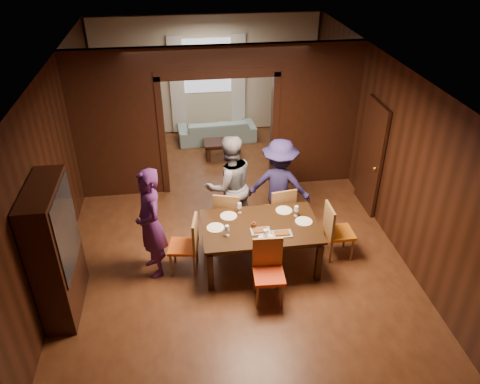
{
  "coord_description": "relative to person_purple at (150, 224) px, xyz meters",
  "views": [
    {
      "loc": [
        -0.73,
        -6.77,
        4.98
      ],
      "look_at": [
        0.14,
        -0.4,
        1.05
      ],
      "focal_mm": 35.0,
      "sensor_mm": 36.0,
      "label": 1
    }
  ],
  "objects": [
    {
      "name": "floor",
      "position": [
        1.29,
        0.89,
        -0.91
      ],
      "size": [
        9.0,
        9.0,
        0.0
      ],
      "primitive_type": "plane",
      "color": "#4B2615",
      "rests_on": "ground"
    },
    {
      "name": "ceiling",
      "position": [
        1.29,
        0.89,
        1.99
      ],
      "size": [
        5.5,
        9.0,
        0.02
      ],
      "primitive_type": "cube",
      "color": "silver",
      "rests_on": "room_walls"
    },
    {
      "name": "room_walls",
      "position": [
        1.29,
        2.78,
        0.6
      ],
      "size": [
        5.52,
        9.01,
        2.9
      ],
      "color": "black",
      "rests_on": "floor"
    },
    {
      "name": "person_purple",
      "position": [
        0.0,
        0.0,
        0.0
      ],
      "size": [
        0.63,
        0.77,
        1.81
      ],
      "primitive_type": "imported",
      "rotation": [
        0.0,
        0.0,
        -1.23
      ],
      "color": "#491C54",
      "rests_on": "floor"
    },
    {
      "name": "person_grey",
      "position": [
        1.31,
        0.94,
        0.01
      ],
      "size": [
        1.05,
        0.91,
        1.83
      ],
      "primitive_type": "imported",
      "rotation": [
        0.0,
        0.0,
        3.42
      ],
      "color": "slate",
      "rests_on": "floor"
    },
    {
      "name": "person_navy",
      "position": [
        2.18,
        0.95,
        -0.05
      ],
      "size": [
        1.25,
        0.97,
        1.7
      ],
      "primitive_type": "imported",
      "rotation": [
        0.0,
        0.0,
        2.8
      ],
      "color": "#211C48",
      "rests_on": "floor"
    },
    {
      "name": "sofa",
      "position": [
        1.43,
        4.74,
        -0.63
      ],
      "size": [
        1.92,
        0.84,
        0.55
      ],
      "primitive_type": "imported",
      "rotation": [
        0.0,
        0.0,
        3.2
      ],
      "color": "#8BB4B6",
      "rests_on": "floor"
    },
    {
      "name": "serving_bowl",
      "position": [
        1.82,
        0.01,
        -0.11
      ],
      "size": [
        0.29,
        0.29,
        0.07
      ],
      "primitive_type": "imported",
      "color": "black",
      "rests_on": "dining_table"
    },
    {
      "name": "dining_table",
      "position": [
        1.67,
        -0.07,
        -0.53
      ],
      "size": [
        1.82,
        1.13,
        0.76
      ],
      "primitive_type": "cube",
      "color": "black",
      "rests_on": "floor"
    },
    {
      "name": "coffee_table",
      "position": [
        1.46,
        3.8,
        -0.71
      ],
      "size": [
        0.8,
        0.5,
        0.4
      ],
      "primitive_type": "cube",
      "color": "black",
      "rests_on": "floor"
    },
    {
      "name": "chair_left",
      "position": [
        0.46,
        -0.04,
        -0.42
      ],
      "size": [
        0.51,
        0.51,
        0.97
      ],
      "primitive_type": null,
      "rotation": [
        0.0,
        0.0,
        -1.74
      ],
      "color": "#CE4F13",
      "rests_on": "floor"
    },
    {
      "name": "chair_right",
      "position": [
        2.99,
        -0.02,
        -0.42
      ],
      "size": [
        0.45,
        0.45,
        0.97
      ],
      "primitive_type": null,
      "rotation": [
        0.0,
        0.0,
        1.58
      ],
      "color": "orange",
      "rests_on": "floor"
    },
    {
      "name": "chair_far_l",
      "position": [
        1.26,
        0.72,
        -0.42
      ],
      "size": [
        0.54,
        0.54,
        0.97
      ],
      "primitive_type": null,
      "rotation": [
        0.0,
        0.0,
        2.86
      ],
      "color": "#C06512",
      "rests_on": "floor"
    },
    {
      "name": "chair_far_r",
      "position": [
        2.15,
        0.74,
        -0.42
      ],
      "size": [
        0.5,
        0.5,
        0.97
      ],
      "primitive_type": null,
      "rotation": [
        0.0,
        0.0,
        3.29
      ],
      "color": "#C77912",
      "rests_on": "floor"
    },
    {
      "name": "chair_near",
      "position": [
        1.66,
        -0.88,
        -0.42
      ],
      "size": [
        0.46,
        0.46,
        0.97
      ],
      "primitive_type": null,
      "rotation": [
        0.0,
        0.0,
        -0.05
      ],
      "color": "red",
      "rests_on": "floor"
    },
    {
      "name": "hutch",
      "position": [
        -1.24,
        -0.61,
        0.09
      ],
      "size": [
        0.4,
        1.2,
        2.0
      ],
      "primitive_type": "cube",
      "color": "black",
      "rests_on": "floor"
    },
    {
      "name": "door_right",
      "position": [
        3.99,
        1.39,
        0.14
      ],
      "size": [
        0.06,
        0.9,
        2.1
      ],
      "primitive_type": "cube",
      "color": "black",
      "rests_on": "floor"
    },
    {
      "name": "window_far",
      "position": [
        1.29,
        5.33,
        0.79
      ],
      "size": [
        1.2,
        0.03,
        1.3
      ],
      "primitive_type": "cube",
      "color": "silver",
      "rests_on": "back_wall"
    },
    {
      "name": "curtain_left",
      "position": [
        0.54,
        5.29,
        0.34
      ],
      "size": [
        0.35,
        0.06,
        2.4
      ],
      "primitive_type": "cube",
      "color": "white",
      "rests_on": "back_wall"
    },
    {
      "name": "curtain_right",
      "position": [
        2.04,
        5.29,
        0.34
      ],
      "size": [
        0.35,
        0.06,
        2.4
      ],
      "primitive_type": "cube",
      "color": "white",
      "rests_on": "back_wall"
    },
    {
      "name": "plate_left",
      "position": [
        0.98,
        -0.04,
        -0.14
      ],
      "size": [
        0.27,
        0.27,
        0.01
      ],
      "primitive_type": "cylinder",
      "color": "white",
      "rests_on": "dining_table"
    },
    {
      "name": "plate_far_l",
      "position": [
        1.21,
        0.25,
        -0.14
      ],
      "size": [
        0.27,
        0.27,
        0.01
      ],
      "primitive_type": "cylinder",
      "color": "silver",
      "rests_on": "dining_table"
    },
    {
      "name": "plate_far_r",
      "position": [
        2.12,
        0.29,
        -0.14
      ],
      "size": [
        0.27,
        0.27,
        0.01
      ],
      "primitive_type": "cylinder",
      "color": "silver",
      "rests_on": "dining_table"
    },
    {
      "name": "plate_right",
      "position": [
        2.36,
        -0.06,
        -0.14
      ],
      "size": [
        0.27,
        0.27,
        0.01
      ],
      "primitive_type": "cylinder",
      "color": "silver",
      "rests_on": "dining_table"
    },
    {
      "name": "plate_near",
      "position": [
        1.71,
        -0.42,
        -0.14
      ],
      "size": [
        0.27,
        0.27,
        0.01
      ],
      "primitive_type": "cylinder",
      "color": "silver",
      "rests_on": "dining_table"
    },
    {
      "name": "platter_a",
      "position": [
        1.65,
        -0.23,
        -0.13
      ],
      "size": [
        0.3,
        0.2,
        0.04
      ],
      "primitive_type": "cube",
      "color": "gray",
      "rests_on": "dining_table"
    },
    {
      "name": "platter_b",
      "position": [
        1.96,
        -0.34,
        -0.13
      ],
      "size": [
        0.3,
        0.2,
        0.04
      ],
      "primitive_type": "cube",
      "color": "gray",
      "rests_on": "dining_table"
    },
    {
      "name": "wineglass_left",
      "position": [
        1.13,
        -0.26,
        -0.06
      ],
      "size": [
        0.08,
        0.08,
        0.18
      ],
      "primitive_type": null,
      "color": "silver",
      "rests_on": "dining_table"
    },
    {
      "name": "wineglass_far",
      "position": [
        1.4,
        0.33,
        -0.06
      ],
      "size": [
        0.08,
        0.08,
        0.18
      ],
      "primitive_type": null,
      "color": "white",
      "rests_on": "dining_table"
    },
    {
      "name": "wineglass_right",
      "position": [
        2.28,
        0.12,
        -0.06
      ],
      "size": [
        0.08,
        0.08,
        0.18
      ],
      "primitive_type": null,
      "color": "silver",
      "rests_on": "dining_table"
    },
    {
      "name": "tumbler",
      "position": [
        1.69,
        -0.38,
        -0.08
      ],
      "size": [
        0.07,
        0.07,
        0.14
      ],
      "primitive_type": "cylinder",
      "color": "white",
      "rests_on": "dining_table"
    },
    {
      "name": "condiment_jar",
      "position": [
        1.56,
        -0.12,
        -0.09
      ],
      "size": [
        0.08,
        0.08,
        0.11
      ],
      "primitive_type": null,
      "color": "#542B13",
      "rests_on": "dining_table"
    }
  ]
}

